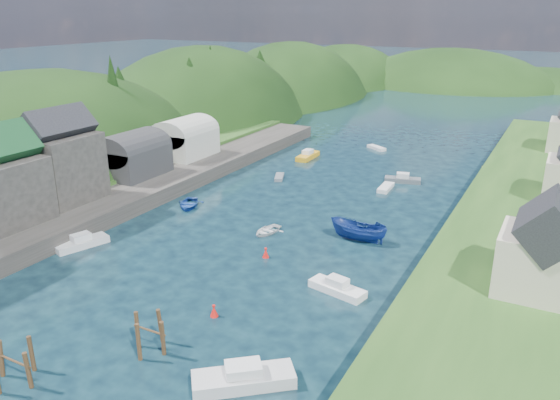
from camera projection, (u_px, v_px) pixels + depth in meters
The scene contains 13 objects.
ground at pixel (350, 182), 80.27m from camera, with size 600.00×600.00×0.00m, color black.
hillside_left at pixel (202, 159), 123.69m from camera, with size 44.00×245.56×52.00m.
far_hills at pixel (483, 117), 186.66m from camera, with size 103.00×68.00×44.00m.
hill_trees at pixel (385, 93), 90.12m from camera, with size 91.09×150.58×12.63m.
quay_left at pixel (73, 212), 65.56m from camera, with size 12.00×110.00×2.00m, color #2D2B28.
terrace_left_grass at pixel (33, 201), 68.58m from camera, with size 12.00×110.00×2.50m, color #234719.
boat_sheds at pixel (160, 143), 80.87m from camera, with size 7.00×21.00×7.50m.
terrace_right at pixel (529, 227), 60.47m from camera, with size 16.00×120.00×2.40m, color #234719.
piling_cluster_near at pixel (15, 368), 36.90m from camera, with size 3.31×3.08×3.38m.
piling_cluster_far at pixel (150, 337), 40.26m from camera, with size 2.91×2.75×3.50m.
channel_buoy_near at pixel (214, 311), 45.04m from camera, with size 0.70×0.70×1.10m.
channel_buoy_far at pixel (266, 253), 55.77m from camera, with size 0.70×0.70×1.10m.
moored_boats at pixel (229, 252), 55.57m from camera, with size 36.75×81.87×2.46m.
Camera 1 is at (26.83, -22.52, 24.05)m, focal length 35.00 mm.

